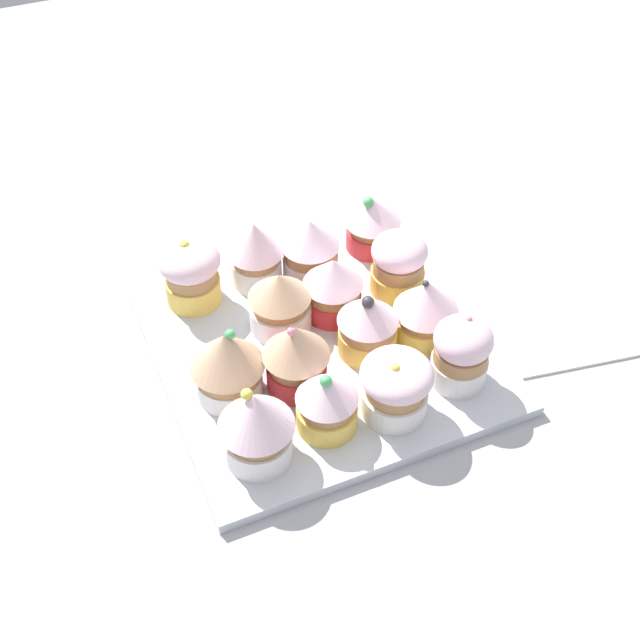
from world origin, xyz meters
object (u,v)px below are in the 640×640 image
object	(u,v)px
cupcake_6	(368,324)
cupcake_10	(398,263)
baking_tray	(320,346)
napkin	(565,325)
cupcake_5	(296,355)
cupcake_7	(426,308)
cupcake_4	(227,363)
cupcake_14	(372,222)
cupcake_11	(191,272)
cupcake_12	(255,252)
cupcake_13	(310,247)
cupcake_8	(280,301)
cupcake_2	(396,386)
cupcake_3	(461,352)
cupcake_0	(256,425)
cupcake_1	(327,401)
cupcake_9	(333,286)

from	to	relation	value
cupcake_6	cupcake_10	distance (cm)	9.32
baking_tray	napkin	distance (cm)	25.09
cupcake_5	cupcake_7	distance (cm)	13.88
cupcake_4	cupcake_14	bearing A→B (deg)	32.96
cupcake_11	cupcake_5	bearing A→B (deg)	-69.97
cupcake_12	cupcake_14	bearing A→B (deg)	1.46
cupcake_4	cupcake_13	bearing A→B (deg)	42.96
cupcake_10	cupcake_8	bearing A→B (deg)	-178.71
cupcake_12	cupcake_13	bearing A→B (deg)	-10.00
cupcake_2	cupcake_12	distance (cm)	21.80
cupcake_2	cupcake_8	distance (cm)	15.03
cupcake_3	cupcake_10	world-z (taller)	cupcake_3
cupcake_3	napkin	xyz separation A→B (cm)	(14.14, 2.43, -4.61)
cupcake_0	cupcake_10	size ratio (longest dim) A/B	1.20
baking_tray	cupcake_7	distance (cm)	11.07
cupcake_1	cupcake_4	size ratio (longest dim) A/B	0.87
cupcake_3	cupcake_5	world-z (taller)	cupcake_5
cupcake_6	cupcake_13	xyz separation A→B (cm)	(-0.67, 12.41, -0.04)
cupcake_2	cupcake_7	world-z (taller)	cupcake_7
cupcake_2	cupcake_9	bearing A→B (deg)	89.74
cupcake_6	cupcake_9	size ratio (longest dim) A/B	1.07
cupcake_13	baking_tray	bearing A→B (deg)	-107.47
baking_tray	cupcake_1	bearing A→B (deg)	-109.85
cupcake_5	cupcake_9	world-z (taller)	cupcake_5
cupcake_5	cupcake_9	bearing A→B (deg)	47.24
cupcake_1	cupcake_13	world-z (taller)	same
cupcake_13	napkin	world-z (taller)	cupcake_13
cupcake_1	cupcake_14	xyz separation A→B (cm)	(14.31, 20.55, 0.03)
cupcake_2	cupcake_5	bearing A→B (deg)	137.54
cupcake_1	cupcake_10	bearing A→B (deg)	44.17
cupcake_7	cupcake_11	bearing A→B (deg)	144.31
cupcake_3	cupcake_9	world-z (taller)	cupcake_3
cupcake_1	cupcake_14	world-z (taller)	cupcake_1
cupcake_0	cupcake_10	world-z (taller)	cupcake_0
cupcake_3	cupcake_10	size ratio (longest dim) A/B	1.08
cupcake_13	cupcake_0	bearing A→B (deg)	-123.55
cupcake_0	cupcake_11	world-z (taller)	cupcake_0
cupcake_7	cupcake_12	size ratio (longest dim) A/B	0.95
cupcake_4	cupcake_7	xyz separation A→B (cm)	(19.87, -0.54, -0.36)
cupcake_0	cupcake_3	size ratio (longest dim) A/B	1.11
cupcake_2	cupcake_10	xyz separation A→B (cm)	(7.56, 14.29, 0.10)
cupcake_9	cupcake_14	size ratio (longest dim) A/B	1.02
cupcake_3	cupcake_4	world-z (taller)	cupcake_4
cupcake_11	cupcake_12	bearing A→B (deg)	0.21
cupcake_13	cupcake_14	size ratio (longest dim) A/B	1.03
cupcake_0	cupcake_14	xyz separation A→B (cm)	(21.03, 21.25, -0.88)
cupcake_5	cupcake_6	world-z (taller)	cupcake_5
cupcake_8	cupcake_10	size ratio (longest dim) A/B	0.98
cupcake_3	cupcake_9	size ratio (longest dim) A/B	1.09
cupcake_4	cupcake_10	size ratio (longest dim) A/B	1.14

